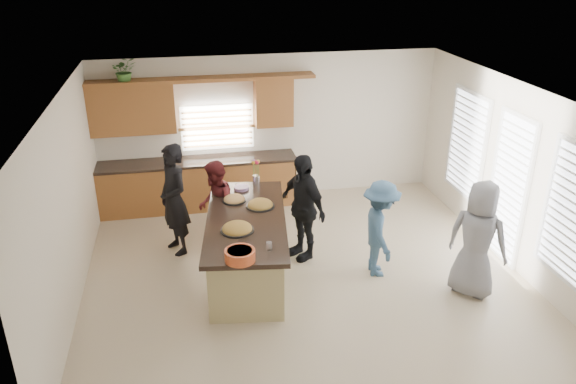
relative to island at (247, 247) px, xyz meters
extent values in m
plane|color=#C0AA8F|center=(0.83, -0.13, -0.45)|extent=(6.50, 6.50, 0.00)
cube|color=silver|center=(0.83, 2.87, 0.95)|extent=(6.50, 0.02, 2.80)
cube|color=silver|center=(0.83, -3.13, 0.95)|extent=(6.50, 0.02, 2.80)
cube|color=silver|center=(-2.42, -0.13, 0.95)|extent=(0.02, 6.00, 2.80)
cube|color=silver|center=(4.08, -0.13, 0.95)|extent=(0.02, 6.00, 2.80)
cube|color=white|center=(0.83, -0.13, 2.35)|extent=(6.50, 6.00, 0.02)
cube|color=#97572B|center=(-0.59, 2.56, 0.00)|extent=(3.65, 0.62, 0.90)
cube|color=black|center=(-0.59, 2.56, 0.47)|extent=(3.70, 0.65, 0.05)
cube|color=#97572B|center=(-1.67, 2.69, 1.50)|extent=(1.50, 0.36, 0.90)
cube|color=#97572B|center=(0.88, 2.69, 1.50)|extent=(0.70, 0.36, 0.90)
cube|color=#97572B|center=(-0.39, 2.69, 1.98)|extent=(4.05, 0.40, 0.06)
cube|color=brown|center=(-0.17, 2.83, 1.02)|extent=(1.35, 0.08, 0.85)
cube|color=white|center=(4.05, 1.17, 0.97)|extent=(0.06, 1.10, 1.75)
cube|color=white|center=(4.05, -0.23, 0.72)|extent=(0.06, 0.85, 2.25)
cube|color=white|center=(4.05, -1.73, 0.97)|extent=(0.06, 1.10, 1.75)
cube|color=tan|center=(0.00, 0.00, -0.01)|extent=(1.33, 2.61, 0.88)
cube|color=black|center=(0.00, 0.00, 0.46)|extent=(1.50, 2.83, 0.07)
cube|color=black|center=(0.00, 0.00, -0.41)|extent=(1.24, 2.52, 0.08)
cylinder|color=black|center=(-0.17, -0.40, 0.51)|extent=(0.47, 0.47, 0.02)
ellipsoid|color=#B28538|center=(-0.17, -0.40, 0.53)|extent=(0.42, 0.42, 0.19)
cylinder|color=black|center=(0.26, 0.33, 0.51)|extent=(0.43, 0.43, 0.02)
ellipsoid|color=#B28538|center=(0.26, 0.33, 0.53)|extent=(0.39, 0.39, 0.18)
cylinder|color=black|center=(-0.11, 0.61, 0.51)|extent=(0.37, 0.37, 0.02)
ellipsoid|color=tan|center=(-0.11, 0.61, 0.53)|extent=(0.33, 0.33, 0.15)
cylinder|color=#D55227|center=(-0.23, -1.20, 0.57)|extent=(0.39, 0.39, 0.15)
cylinder|color=beige|center=(-0.23, -1.20, 0.62)|extent=(0.32, 0.32, 0.04)
cylinder|color=white|center=(0.18, -1.01, 0.55)|extent=(0.08, 0.08, 0.11)
cylinder|color=#AA7FB9|center=(0.06, 1.05, 0.52)|extent=(0.25, 0.25, 0.05)
cylinder|color=silver|center=(0.33, 1.22, 0.57)|extent=(0.12, 0.12, 0.15)
imported|color=#437930|center=(-1.72, 2.69, 2.18)|extent=(0.49, 0.45, 0.46)
imported|color=black|center=(-1.03, 0.92, 0.46)|extent=(0.68, 0.79, 1.83)
imported|color=maroon|center=(-0.38, 0.91, 0.30)|extent=(0.67, 0.80, 1.50)
imported|color=black|center=(0.93, 0.37, 0.42)|extent=(0.81, 1.10, 1.74)
imported|color=#355675|center=(1.95, -0.36, 0.30)|extent=(0.69, 1.04, 1.51)
imported|color=slate|center=(3.10, -1.13, 0.41)|extent=(0.98, 0.99, 1.73)
camera|label=1|loc=(-0.81, -7.36, 4.16)|focal=35.00mm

